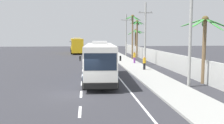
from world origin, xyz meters
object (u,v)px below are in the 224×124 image
at_px(utility_pole_mid, 145,33).
at_px(palm_fourth, 133,28).
at_px(coach_bus_far_lane, 77,45).
at_px(pedestrian_near_kerb, 134,57).
at_px(utility_pole_far, 126,34).
at_px(palm_third, 137,32).
at_px(palm_nearest, 136,36).
at_px(palm_second, 205,36).
at_px(pedestrian_midwalk, 144,63).
at_px(utility_pole_nearest, 191,22).
at_px(motorcycle_beside_bus, 110,63).
at_px(coach_bus_foreground, 100,60).

xyz_separation_m(utility_pole_mid, palm_fourth, (-0.16, 8.45, 0.87)).
bearing_deg(coach_bus_far_lane, palm_fourth, -58.34).
bearing_deg(pedestrian_near_kerb, palm_fourth, 89.99).
relative_size(utility_pole_far, palm_third, 1.19).
relative_size(palm_nearest, palm_third, 0.79).
bearing_deg(palm_second, pedestrian_midwalk, 111.47).
relative_size(coach_bus_far_lane, palm_fourth, 1.60).
distance_m(utility_pole_nearest, utility_pole_mid, 15.00).
bearing_deg(coach_bus_far_lane, utility_pole_mid, -67.41).
height_order(motorcycle_beside_bus, pedestrian_near_kerb, pedestrian_near_kerb).
xyz_separation_m(utility_pole_mid, utility_pole_far, (-0.18, 14.99, -0.13)).
bearing_deg(pedestrian_midwalk, palm_fourth, 103.42).
xyz_separation_m(coach_bus_far_lane, palm_third, (11.78, -13.61, 2.88)).
xyz_separation_m(coach_bus_far_lane, utility_pole_far, (10.30, -10.18, 2.46)).
bearing_deg(palm_second, utility_pole_far, 93.75).
distance_m(pedestrian_midwalk, utility_pole_nearest, 10.33).
bearing_deg(coach_bus_far_lane, palm_nearest, -33.18).
height_order(utility_pole_far, palm_third, utility_pole_far).
bearing_deg(utility_pole_mid, pedestrian_near_kerb, 133.04).
xyz_separation_m(pedestrian_midwalk, palm_third, (2.78, 17.22, 3.86)).
relative_size(pedestrian_midwalk, utility_pole_mid, 0.18).
relative_size(utility_pole_nearest, palm_fourth, 1.28).
xyz_separation_m(palm_second, palm_third, (-0.41, 25.32, 0.72)).
distance_m(coach_bus_foreground, palm_third, 24.54).
bearing_deg(utility_pole_mid, palm_second, -82.91).
bearing_deg(palm_nearest, coach_bus_far_lane, 146.82).
distance_m(utility_pole_mid, palm_fourth, 8.50).
bearing_deg(utility_pole_nearest, utility_pole_mid, 89.60).
bearing_deg(utility_pole_far, palm_second, -86.25).
distance_m(palm_nearest, palm_third, 5.46).
xyz_separation_m(motorcycle_beside_bus, pedestrian_near_kerb, (4.01, 3.74, 0.38)).
xyz_separation_m(pedestrian_near_kerb, utility_pole_far, (1.06, 13.66, 3.39)).
bearing_deg(coach_bus_far_lane, motorcycle_beside_bus, -79.26).
relative_size(coach_bus_foreground, utility_pole_nearest, 1.09).
distance_m(utility_pole_mid, palm_third, 11.64).
relative_size(pedestrian_midwalk, utility_pole_far, 0.19).
height_order(pedestrian_midwalk, palm_fourth, palm_fourth).
xyz_separation_m(motorcycle_beside_bus, palm_third, (6.55, 13.97, 4.19)).
distance_m(utility_pole_nearest, palm_fourth, 23.44).
bearing_deg(coach_bus_far_lane, utility_pole_far, -44.67).
bearing_deg(palm_fourth, palm_third, 64.74).
bearing_deg(palm_third, utility_pole_mid, -96.44).
bearing_deg(pedestrian_midwalk, coach_bus_foreground, -115.99).
relative_size(motorcycle_beside_bus, utility_pole_mid, 0.22).
xyz_separation_m(motorcycle_beside_bus, palm_nearest, (7.40, 19.32, 3.45)).
distance_m(coach_bus_foreground, pedestrian_near_kerb, 13.95).
xyz_separation_m(coach_bus_foreground, utility_pole_mid, (7.08, 11.31, 2.66)).
bearing_deg(motorcycle_beside_bus, palm_third, 64.90).
bearing_deg(utility_pole_mid, utility_pole_far, 90.67).
bearing_deg(pedestrian_near_kerb, palm_nearest, 86.25).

